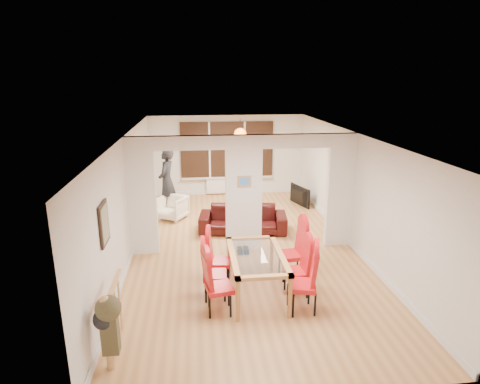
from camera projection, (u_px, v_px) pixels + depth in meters
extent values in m
cube|color=tan|center=(244.00, 248.00, 9.19)|extent=(5.00, 9.00, 0.01)
cube|color=white|center=(244.00, 194.00, 8.83)|extent=(5.00, 0.18, 2.60)
cube|color=black|center=(227.00, 150.00, 13.01)|extent=(3.00, 0.08, 1.80)
cube|color=white|center=(228.00, 186.00, 13.31)|extent=(1.40, 0.08, 0.50)
sphere|color=orange|center=(240.00, 134.00, 11.78)|extent=(0.36, 0.36, 0.36)
cube|color=gray|center=(104.00, 224.00, 6.19)|extent=(0.04, 0.52, 0.67)
cube|color=#4C8CD8|center=(244.00, 182.00, 8.65)|extent=(0.30, 0.03, 0.25)
imported|color=black|center=(243.00, 219.00, 10.12)|extent=(2.27, 1.13, 0.64)
imported|color=white|center=(172.00, 208.00, 11.00)|extent=(0.95, 0.95, 0.64)
imported|color=black|center=(167.00, 181.00, 11.28)|extent=(0.78, 0.61, 1.89)
imported|color=black|center=(297.00, 196.00, 12.18)|extent=(1.02, 0.44, 0.59)
cylinder|color=#143F19|center=(244.00, 202.00, 11.42)|extent=(0.07, 0.07, 0.29)
imported|color=#371F13|center=(242.00, 205.00, 11.48)|extent=(0.21, 0.21, 0.05)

